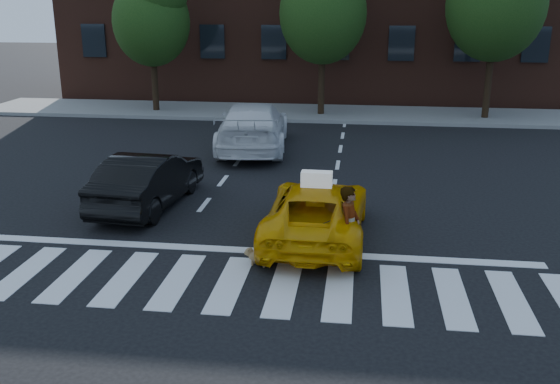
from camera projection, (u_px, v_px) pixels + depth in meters
name	position (u px, v px, depth m)	size (l,w,h in m)	color
ground	(230.00, 284.00, 11.47)	(120.00, 120.00, 0.00)	black
crosswalk	(230.00, 284.00, 11.47)	(13.00, 2.40, 0.01)	silver
stop_line	(246.00, 250.00, 12.98)	(12.00, 0.30, 0.01)	silver
sidewalk_far	(310.00, 113.00, 28.01)	(30.00, 4.00, 0.15)	slate
tree_left	(151.00, 12.00, 27.10)	(3.39, 3.38, 6.50)	black
tree_mid	(324.00, 2.00, 26.04)	(3.69, 3.69, 7.10)	black
taxi	(317.00, 211.00, 13.48)	(2.07, 4.48, 1.24)	#E19B04
black_sedan	(148.00, 180.00, 15.56)	(1.46, 4.20, 1.38)	black
white_suv	(253.00, 126.00, 21.38)	(2.28, 5.60, 1.63)	silver
woman	(349.00, 227.00, 12.00)	(0.59, 0.39, 1.63)	#999999
dog	(257.00, 256.00, 12.23)	(0.58, 0.32, 0.33)	brown
taxi_sign	(317.00, 179.00, 13.05)	(0.65, 0.28, 0.32)	white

